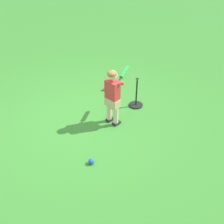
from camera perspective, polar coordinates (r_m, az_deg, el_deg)
ground_plane at (r=5.36m, az=-6.10°, el=-2.04°), size 40.00×40.00×0.00m
child_batter at (r=4.98m, az=0.28°, el=4.04°), size 0.45×0.75×1.08m
play_ball_by_bucket at (r=6.30m, az=-1.46°, el=4.74°), size 0.09×0.09×0.09m
play_ball_near_batter at (r=4.49m, az=-4.15°, el=-9.85°), size 0.09×0.09×0.09m
batting_tee at (r=5.76m, az=4.85°, el=2.16°), size 0.28×0.28×0.62m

